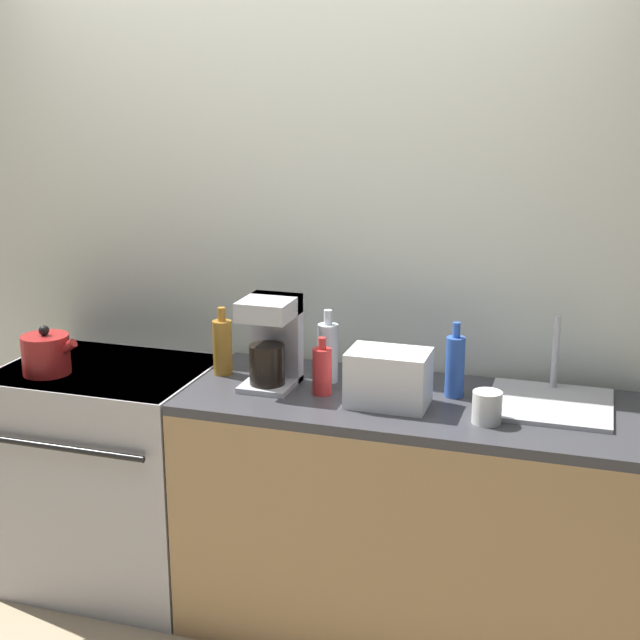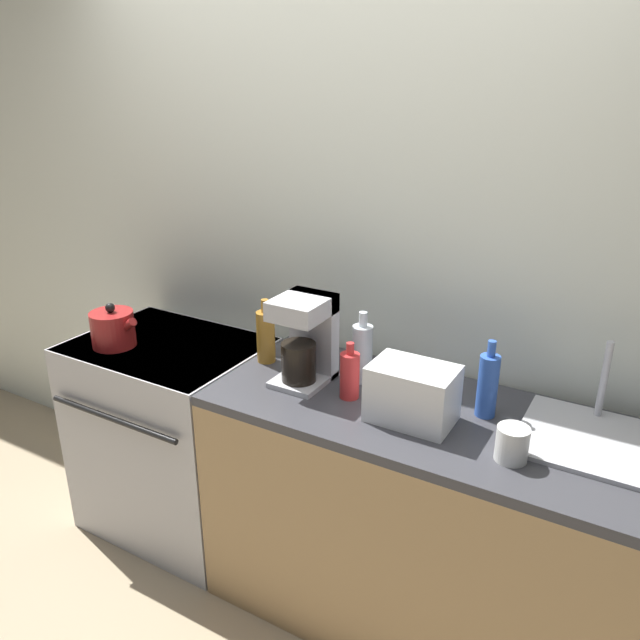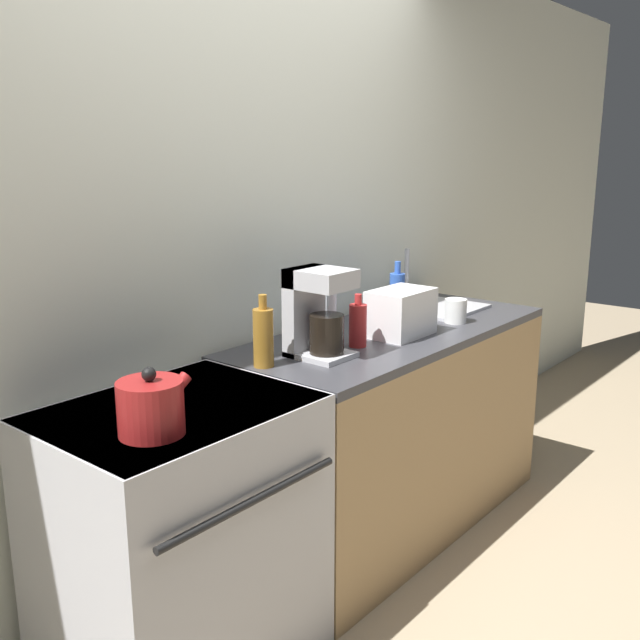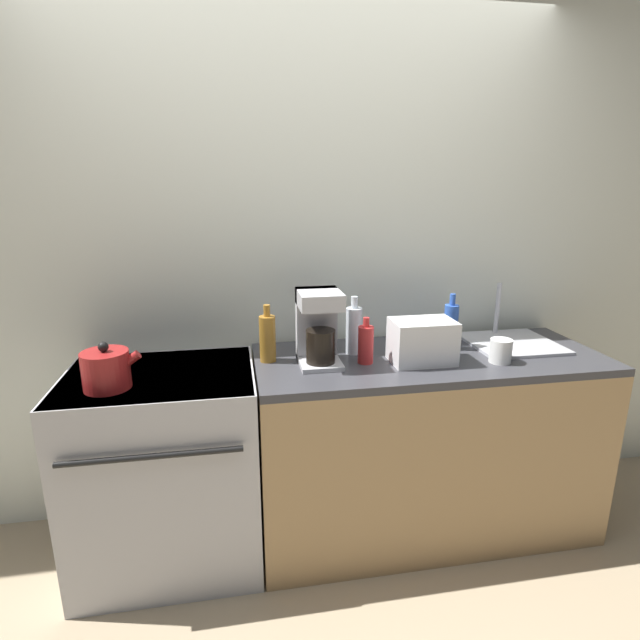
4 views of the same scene
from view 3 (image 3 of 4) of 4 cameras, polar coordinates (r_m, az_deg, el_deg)
ground_plane at (r=2.86m, az=4.40°, el=-22.03°), size 12.00×12.00×0.00m
wall_back at (r=2.82m, az=-6.93°, el=6.00°), size 8.00×0.05×2.60m
stove at (r=2.39m, az=-11.06°, el=-16.81°), size 0.79×0.65×0.91m
counter_block at (r=3.23m, az=5.80°, el=-8.57°), size 1.62×0.65×0.91m
kettle at (r=1.99m, az=-13.34°, el=-6.79°), size 0.23×0.18×0.19m
toaster at (r=2.97m, az=6.48°, el=0.60°), size 0.28×0.19×0.19m
coffee_maker at (r=2.64m, az=-0.33°, el=0.75°), size 0.18×0.22×0.33m
sink_tray at (r=3.51m, az=8.97°, el=1.17°), size 0.42×0.41×0.28m
bottle_blue at (r=3.21m, az=6.17°, el=1.90°), size 0.07×0.07×0.27m
bottle_amber at (r=2.53m, az=-4.56°, el=-1.34°), size 0.07×0.07×0.26m
bottle_clear at (r=2.85m, az=0.58°, el=0.50°), size 0.08×0.08×0.27m
bottle_red at (r=2.79m, az=3.05°, el=-0.37°), size 0.07×0.07×0.21m
cup_white at (r=3.23m, az=10.80°, el=0.72°), size 0.10×0.10×0.11m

